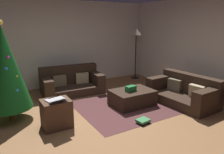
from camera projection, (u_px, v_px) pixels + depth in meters
name	position (u px, v px, depth m)	size (l,w,h in m)	color
ground_plane	(106.00, 125.00, 4.09)	(6.40, 6.40, 0.00)	brown
rear_partition	(55.00, 44.00, 6.38)	(6.40, 0.12, 2.60)	silver
corner_partition	(214.00, 48.00, 5.32)	(0.12, 6.40, 2.60)	silver
couch_left	(71.00, 83.00, 5.96)	(1.69, 0.98, 0.74)	#332319
couch_right	(184.00, 92.00, 5.18)	(0.96, 1.67, 0.69)	#332319
ottoman	(132.00, 98.00, 5.07)	(0.99, 0.71, 0.37)	#332319
gift_box	(131.00, 89.00, 4.95)	(0.25, 0.15, 0.13)	#19662D
tv_remote	(130.00, 89.00, 5.08)	(0.05, 0.16, 0.02)	black
christmas_tree	(6.00, 68.00, 4.07)	(0.87, 0.87, 1.98)	brown
side_table	(56.00, 114.00, 3.97)	(0.52, 0.44, 0.53)	#4C3323
laptop	(57.00, 98.00, 3.85)	(0.41, 0.45, 0.18)	silver
book_stack	(143.00, 121.00, 4.17)	(0.28, 0.25, 0.08)	#2D5193
corner_lamp	(136.00, 36.00, 7.22)	(0.36, 0.36, 1.77)	black
area_rug	(132.00, 105.00, 5.11)	(2.60, 2.00, 0.01)	#4D2929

